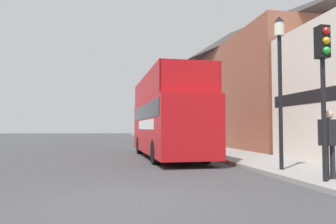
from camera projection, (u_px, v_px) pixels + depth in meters
ground_plane at (109, 146)px, 27.08m from camera, size 144.00×144.00×0.00m
sidewalk at (195, 147)px, 25.29m from camera, size 3.28×108.00×0.14m
brick_terrace_rear at (231, 88)px, 30.50m from camera, size 6.00×25.96×10.50m
tour_bus at (167, 122)px, 16.73m from camera, size 2.68×9.61×4.11m
parked_car_ahead_of_bus at (162, 140)px, 23.59m from camera, size 1.89×4.43×1.36m
pedestrian_nearest at (329, 137)px, 8.83m from camera, size 0.48×0.27×1.85m
traffic_signal at (323, 67)px, 8.51m from camera, size 0.28×0.42×4.04m
lamp_post_nearest at (280, 64)px, 10.97m from camera, size 0.35×0.35×5.14m
lamp_post_second at (199, 96)px, 20.05m from camera, size 0.35×0.35×4.82m
lamp_post_third at (173, 108)px, 29.19m from camera, size 0.35×0.35×4.57m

